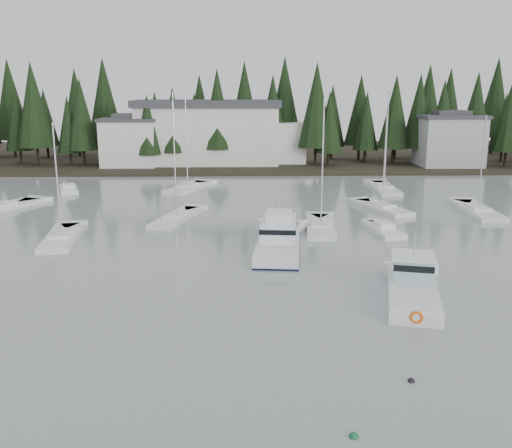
# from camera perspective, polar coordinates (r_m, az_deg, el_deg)

# --- Properties ---
(far_shore_land) EXTENTS (240.00, 54.00, 1.00)m
(far_shore_land) POSITION_cam_1_polar(r_m,az_deg,el_deg) (115.90, -1.86, 6.81)
(far_shore_land) COLOR black
(far_shore_land) RESTS_ON ground
(conifer_treeline) EXTENTS (200.00, 22.00, 20.00)m
(conifer_treeline) POSITION_cam_1_polar(r_m,az_deg,el_deg) (104.98, -1.91, 6.11)
(conifer_treeline) COLOR black
(conifer_treeline) RESTS_ON ground
(house_west) EXTENTS (9.54, 7.42, 8.75)m
(house_west) POSITION_cam_1_polar(r_m,az_deg,el_deg) (99.34, -12.51, 8.08)
(house_west) COLOR silver
(house_west) RESTS_ON ground
(house_east_a) EXTENTS (10.60, 8.48, 9.25)m
(house_east_a) POSITION_cam_1_polar(r_m,az_deg,el_deg) (102.66, 18.77, 8.00)
(house_east_a) COLOR #999EA0
(house_east_a) RESTS_ON ground
(harbor_inn) EXTENTS (29.50, 11.50, 10.90)m
(harbor_inn) POSITION_cam_1_polar(r_m,az_deg,el_deg) (100.82, -3.65, 9.09)
(harbor_inn) COLOR silver
(harbor_inn) RESTS_ON ground
(cabin_cruiser_center) EXTENTS (4.75, 11.79, 4.93)m
(cabin_cruiser_center) POSITION_cam_1_polar(r_m,az_deg,el_deg) (48.66, 2.28, -1.70)
(cabin_cruiser_center) COLOR silver
(cabin_cruiser_center) RESTS_ON ground
(lobster_boat_teal) EXTENTS (5.13, 9.34, 4.93)m
(lobster_boat_teal) POSITION_cam_1_polar(r_m,az_deg,el_deg) (39.04, 15.40, -6.31)
(lobster_boat_teal) COLOR silver
(lobster_boat_teal) RESTS_ON ground
(sailboat_0) EXTENTS (6.93, 10.55, 14.12)m
(sailboat_0) POSITION_cam_1_polar(r_m,az_deg,el_deg) (70.62, -24.24, 1.34)
(sailboat_0) COLOR silver
(sailboat_0) RESTS_ON ground
(sailboat_1) EXTENTS (6.17, 9.97, 14.08)m
(sailboat_1) POSITION_cam_1_polar(r_m,az_deg,el_deg) (78.07, -6.84, 3.51)
(sailboat_1) COLOR silver
(sailboat_1) RESTS_ON ground
(sailboat_3) EXTENTS (3.08, 10.16, 13.75)m
(sailboat_3) POSITION_cam_1_polar(r_m,az_deg,el_deg) (78.97, 12.67, 3.39)
(sailboat_3) COLOR silver
(sailboat_3) RESTS_ON ground
(sailboat_5) EXTENTS (5.50, 9.28, 11.26)m
(sailboat_5) POSITION_cam_1_polar(r_m,az_deg,el_deg) (65.99, 12.49, 1.43)
(sailboat_5) COLOR silver
(sailboat_5) RESTS_ON ground
(sailboat_6) EXTENTS (3.28, 10.43, 11.19)m
(sailboat_6) POSITION_cam_1_polar(r_m,az_deg,el_deg) (67.75, 21.27, 1.13)
(sailboat_6) COLOR silver
(sailboat_6) RESTS_ON ground
(sailboat_7) EXTENTS (5.02, 9.95, 13.59)m
(sailboat_7) POSITION_cam_1_polar(r_m,az_deg,el_deg) (60.11, -7.94, 0.47)
(sailboat_7) COLOR silver
(sailboat_7) RESTS_ON ground
(sailboat_8) EXTENTS (3.89, 9.67, 11.09)m
(sailboat_8) POSITION_cam_1_polar(r_m,az_deg,el_deg) (54.64, -18.83, -1.48)
(sailboat_8) COLOR silver
(sailboat_8) RESTS_ON ground
(sailboat_10) EXTENTS (3.65, 9.73, 13.08)m
(sailboat_10) POSITION_cam_1_polar(r_m,az_deg,el_deg) (56.09, 6.49, -0.43)
(sailboat_10) COLOR silver
(sailboat_10) RESTS_ON ground
(runabout_1) EXTENTS (2.99, 6.41, 1.42)m
(runabout_1) POSITION_cam_1_polar(r_m,az_deg,el_deg) (55.77, 12.68, -0.70)
(runabout_1) COLOR silver
(runabout_1) RESTS_ON ground
(runabout_3) EXTENTS (3.98, 6.21, 1.42)m
(runabout_3) POSITION_cam_1_polar(r_m,az_deg,el_deg) (80.02, -18.22, 3.21)
(runabout_3) COLOR silver
(runabout_3) RESTS_ON ground
(mooring_buoy_green) EXTENTS (0.41, 0.41, 0.41)m
(mooring_buoy_green) POSITION_cam_1_polar(r_m,az_deg,el_deg) (24.43, 9.75, -20.25)
(mooring_buoy_green) COLOR #145933
(mooring_buoy_green) RESTS_ON ground
(mooring_buoy_dark) EXTENTS (0.36, 0.36, 0.36)m
(mooring_buoy_dark) POSITION_cam_1_polar(r_m,az_deg,el_deg) (28.81, 15.26, -14.94)
(mooring_buoy_dark) COLOR black
(mooring_buoy_dark) RESTS_ON ground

